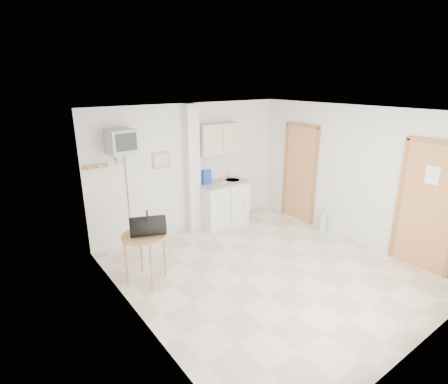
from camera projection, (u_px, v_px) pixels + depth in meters
ground at (267, 271)px, 5.60m from camera, size 4.50×4.50×0.00m
room_envelope at (278, 175)px, 5.33m from camera, size 4.24×4.54×2.55m
kitchenette at (222, 187)px, 7.20m from camera, size 1.03×0.58×2.10m
crt_television at (122, 142)px, 5.72m from camera, size 0.44×0.45×2.15m
round_table at (145, 241)px, 5.15m from camera, size 0.66×0.66×0.75m
duffel_bag at (148, 226)px, 5.07m from camera, size 0.58×0.45×0.38m
water_bottle at (323, 222)px, 7.03m from camera, size 0.13×0.13×0.40m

